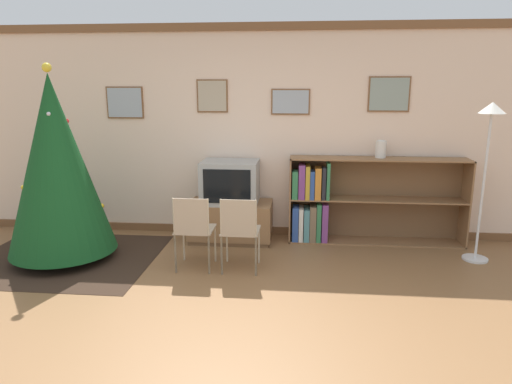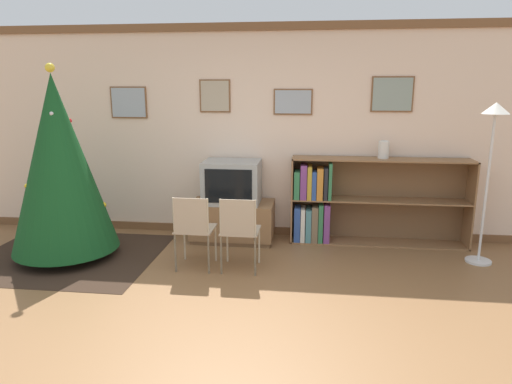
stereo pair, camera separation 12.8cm
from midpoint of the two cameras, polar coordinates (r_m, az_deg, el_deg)
The scene contains 11 objects.
ground_plane at distance 3.86m, azimuth -5.65°, elevation -17.16°, with size 24.00×24.00×0.00m, color brown.
wall_back at distance 5.95m, azimuth -1.15°, elevation 7.45°, with size 8.22×0.11×2.70m.
area_rug at distance 5.78m, azimuth -23.27°, elevation -7.61°, with size 2.05×1.77×0.01m.
christmas_tree at distance 5.51m, azimuth -24.29°, elevation 3.05°, with size 1.17×1.17×2.17m.
tv_console at distance 5.86m, azimuth -3.81°, elevation -3.67°, with size 1.04×0.55×0.50m.
television at distance 5.73m, azimuth -3.89°, elevation 1.26°, with size 0.70×0.54×0.53m.
folding_chair_left at distance 4.90m, azimuth -8.59°, elevation -4.49°, with size 0.40×0.40×0.82m.
folding_chair_right at distance 4.81m, azimuth -2.83°, elevation -4.70°, with size 0.40×0.40×0.82m.
bookshelf at distance 5.85m, azimuth 10.13°, elevation -1.25°, with size 2.18×0.36×1.08m.
vase at distance 5.81m, azimuth 14.73°, elevation 5.25°, with size 0.13×0.13×0.22m.
standing_lamp at distance 5.52m, azimuth 26.47°, elevation 5.73°, with size 0.28×0.28×1.78m.
Camera 1 is at (0.61, -3.28, 1.95)m, focal length 32.00 mm.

